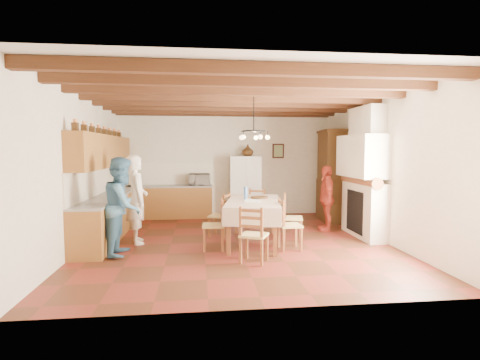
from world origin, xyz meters
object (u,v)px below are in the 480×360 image
person_woman_blue (123,206)px  chair_left_near (213,224)px  chair_end_near (254,234)px  chair_right_near (290,224)px  chair_left_far (220,215)px  person_man (137,199)px  microwave (199,179)px  refrigerator (245,186)px  chair_right_far (293,217)px  person_woman_red (326,198)px  dining_table (253,204)px  chair_end_far (255,210)px  hutch (331,175)px

person_woman_blue → chair_left_near: bearing=-82.5°
chair_end_near → chair_right_near: bearing=-112.5°
chair_left_far → person_man: 1.77m
chair_left_far → microwave: (-0.42, 2.45, 0.58)m
chair_end_near → person_man: size_ratio=0.54×
refrigerator → person_woman_blue: 4.48m
chair_right_far → microwave: 3.51m
chair_right_far → person_woman_red: bearing=-38.9°
dining_table → chair_left_near: size_ratio=2.25×
chair_right_near → chair_end_near: size_ratio=1.00×
refrigerator → person_woman_red: refrigerator is taller
refrigerator → chair_end_near: bearing=-91.1°
chair_end_near → microwave: bearing=-53.4°
chair_end_far → person_woman_blue: 3.24m
chair_end_near → dining_table: bearing=-73.0°
chair_end_far → chair_right_far: bearing=-36.3°
chair_right_far → microwave: (-1.93, 2.88, 0.58)m
chair_right_far → person_man: 3.22m
person_man → dining_table: bearing=-112.2°
chair_right_far → chair_end_far: (-0.63, 1.05, 0.00)m
chair_left_near → chair_right_far: bearing=111.0°
chair_right_near → person_man: (-2.95, 0.81, 0.41)m
dining_table → chair_end_far: size_ratio=2.25×
person_woman_blue → chair_right_far: bearing=-74.9°
dining_table → chair_right_near: 0.87m
microwave → chair_right_far: bearing=-57.6°
chair_left_near → person_woman_red: person_woman_red is taller
chair_right_far → person_woman_red: 1.30m
dining_table → microwave: (-1.06, 3.10, 0.27)m
chair_end_near → chair_end_far: bearing=-74.2°
person_woman_blue → chair_right_near: bearing=-87.5°
chair_end_near → person_woman_blue: (-2.27, 0.75, 0.40)m
hutch → chair_right_near: hutch is taller
dining_table → chair_left_near: bearing=-156.1°
dining_table → person_woman_red: (1.86, 1.00, -0.03)m
hutch → chair_right_near: 3.39m
chair_left_far → chair_end_near: 1.95m
dining_table → person_man: person_man is taller
refrigerator → chair_right_far: (0.64, -2.88, -0.37)m
hutch → chair_end_far: size_ratio=2.50×
hutch → chair_left_near: bearing=-134.3°
dining_table → chair_right_far: size_ratio=2.25×
dining_table → chair_end_near: 1.30m
person_man → chair_left_near: bearing=-128.7°
dining_table → refrigerator: bearing=85.8°
chair_end_near → person_woman_blue: person_woman_blue is taller
dining_table → microwave: microwave is taller
hutch → person_woman_blue: hutch is taller
dining_table → person_woman_blue: person_woman_blue is taller
hutch → chair_end_far: hutch is taller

